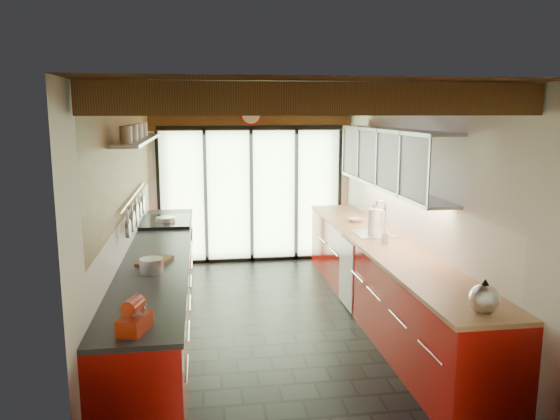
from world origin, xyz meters
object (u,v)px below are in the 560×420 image
object	(u,v)px
stand_mixer	(134,318)
soap_bottle	(385,235)
kettle	(484,297)
paper_towel	(374,222)
bowl	(355,220)

from	to	relation	value
stand_mixer	soap_bottle	bearing A→B (deg)	40.91
kettle	paper_towel	size ratio (longest dim) A/B	0.80
paper_towel	kettle	bearing A→B (deg)	-90.00
bowl	kettle	bearing A→B (deg)	-90.00
kettle	soap_bottle	size ratio (longest dim) A/B	1.73
stand_mixer	paper_towel	distance (m)	3.66
stand_mixer	bowl	size ratio (longest dim) A/B	1.53
stand_mixer	kettle	xyz separation A→B (m)	(2.54, -0.01, 0.02)
kettle	bowl	distance (m)	3.41
paper_towel	bowl	bearing A→B (deg)	90.00
stand_mixer	paper_towel	bearing A→B (deg)	46.00
stand_mixer	soap_bottle	distance (m)	3.36
kettle	soap_bottle	distance (m)	2.21
stand_mixer	soap_bottle	xyz separation A→B (m)	(2.54, 2.20, -0.01)
bowl	soap_bottle	bearing A→B (deg)	-90.00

